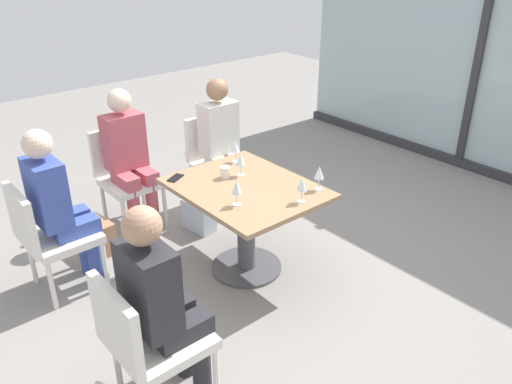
% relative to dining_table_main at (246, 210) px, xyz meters
% --- Properties ---
extents(ground_plane, '(12.00, 12.00, 0.00)m').
position_rel_dining_table_main_xyz_m(ground_plane, '(0.00, 0.00, -0.53)').
color(ground_plane, gray).
extents(window_wall_backdrop, '(4.55, 0.10, 2.70)m').
position_rel_dining_table_main_xyz_m(window_wall_backdrop, '(0.00, 3.20, 0.68)').
color(window_wall_backdrop, '#A3B7BC').
rests_on(window_wall_backdrop, ground_plane).
extents(dining_table_main, '(1.10, 0.88, 0.73)m').
position_rel_dining_table_main_xyz_m(dining_table_main, '(0.00, 0.00, 0.00)').
color(dining_table_main, '#997551').
rests_on(dining_table_main, ground_plane).
extents(chair_far_left, '(0.51, 0.46, 0.87)m').
position_rel_dining_table_main_xyz_m(chair_far_left, '(-1.05, 0.49, -0.03)').
color(chair_far_left, silver).
rests_on(chair_far_left, ground_plane).
extents(chair_front_right, '(0.46, 0.50, 0.87)m').
position_rel_dining_table_main_xyz_m(chair_front_right, '(0.70, -1.25, -0.03)').
color(chair_front_right, silver).
rests_on(chair_front_right, ground_plane).
extents(chair_side_end, '(0.50, 0.46, 0.87)m').
position_rel_dining_table_main_xyz_m(chair_side_end, '(-1.31, -0.33, -0.03)').
color(chair_side_end, silver).
rests_on(chair_side_end, ground_plane).
extents(chair_front_left, '(0.46, 0.50, 0.87)m').
position_rel_dining_table_main_xyz_m(chair_front_left, '(-0.70, -1.25, -0.03)').
color(chair_front_left, silver).
rests_on(chair_front_left, ground_plane).
extents(person_far_left, '(0.39, 0.34, 1.26)m').
position_rel_dining_table_main_xyz_m(person_far_left, '(-0.94, 0.49, 0.17)').
color(person_far_left, silver).
rests_on(person_far_left, ground_plane).
extents(person_front_right, '(0.34, 0.39, 1.26)m').
position_rel_dining_table_main_xyz_m(person_front_right, '(0.70, -1.14, 0.17)').
color(person_front_right, '#28282D').
rests_on(person_front_right, ground_plane).
extents(person_side_end, '(0.39, 0.34, 1.26)m').
position_rel_dining_table_main_xyz_m(person_side_end, '(-1.20, -0.33, 0.17)').
color(person_side_end, '#B24C56').
rests_on(person_side_end, ground_plane).
extents(person_front_left, '(0.34, 0.39, 1.26)m').
position_rel_dining_table_main_xyz_m(person_front_left, '(-0.70, -1.14, 0.17)').
color(person_front_left, '#384C9E').
rests_on(person_front_left, ground_plane).
extents(wine_glass_0, '(0.07, 0.07, 0.18)m').
position_rel_dining_table_main_xyz_m(wine_glass_0, '(-0.41, 0.23, 0.33)').
color(wine_glass_0, silver).
rests_on(wine_glass_0, dining_table_main).
extents(wine_glass_1, '(0.07, 0.07, 0.18)m').
position_rel_dining_table_main_xyz_m(wine_glass_1, '(0.44, 0.14, 0.33)').
color(wine_glass_1, silver).
rests_on(wine_glass_1, dining_table_main).
extents(wine_glass_2, '(0.07, 0.07, 0.18)m').
position_rel_dining_table_main_xyz_m(wine_glass_2, '(0.38, 0.37, 0.33)').
color(wine_glass_2, silver).
rests_on(wine_glass_2, dining_table_main).
extents(wine_glass_3, '(0.07, 0.07, 0.18)m').
position_rel_dining_table_main_xyz_m(wine_glass_3, '(-0.17, 0.09, 0.33)').
color(wine_glass_3, silver).
rests_on(wine_glass_3, dining_table_main).
extents(wine_glass_4, '(0.07, 0.07, 0.18)m').
position_rel_dining_table_main_xyz_m(wine_glass_4, '(0.19, -0.23, 0.33)').
color(wine_glass_4, silver).
rests_on(wine_glass_4, dining_table_main).
extents(coffee_cup, '(0.08, 0.08, 0.09)m').
position_rel_dining_table_main_xyz_m(coffee_cup, '(-0.22, -0.02, 0.25)').
color(coffee_cup, white).
rests_on(coffee_cup, dining_table_main).
extents(cell_phone_on_table, '(0.13, 0.16, 0.01)m').
position_rel_dining_table_main_xyz_m(cell_phone_on_table, '(-0.45, -0.32, 0.20)').
color(cell_phone_on_table, black).
rests_on(cell_phone_on_table, dining_table_main).
extents(handbag_0, '(0.32, 0.20, 0.28)m').
position_rel_dining_table_main_xyz_m(handbag_0, '(-0.75, 0.06, -0.39)').
color(handbag_0, silver).
rests_on(handbag_0, ground_plane).
extents(handbag_2, '(0.31, 0.19, 0.28)m').
position_rel_dining_table_main_xyz_m(handbag_2, '(-1.00, -0.77, -0.39)').
color(handbag_2, '#A3704C').
rests_on(handbag_2, ground_plane).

